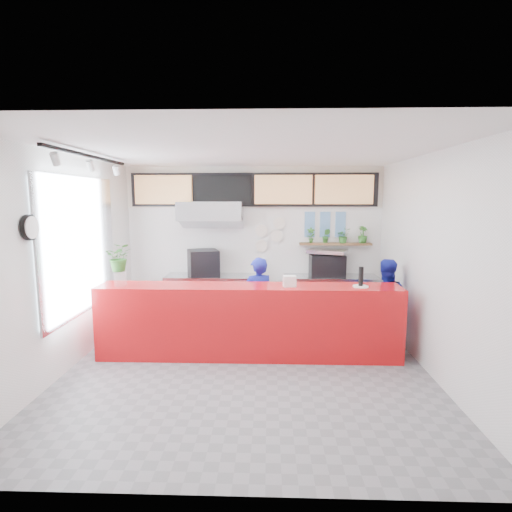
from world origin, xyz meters
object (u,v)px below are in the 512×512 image
at_px(service_counter, 249,321).
at_px(staff_right, 385,303).
at_px(pepper_mill, 361,276).
at_px(panini_oven, 203,263).
at_px(espresso_machine, 327,265).
at_px(staff_center, 258,301).

xyz_separation_m(service_counter, staff_right, (2.17, 0.54, 0.16)).
height_order(service_counter, pepper_mill, pepper_mill).
distance_m(staff_right, pepper_mill, 0.95).
bearing_deg(panini_oven, service_counter, -80.07).
bearing_deg(espresso_machine, staff_right, -60.40).
height_order(espresso_machine, staff_right, staff_right).
xyz_separation_m(espresso_machine, staff_center, (-1.29, -1.29, -0.38)).
height_order(service_counter, staff_right, staff_right).
xyz_separation_m(espresso_machine, pepper_mill, (0.23, -1.84, 0.15)).
relative_size(panini_oven, staff_center, 0.38).
bearing_deg(staff_right, staff_center, 5.37).
distance_m(espresso_machine, staff_center, 1.87).
height_order(service_counter, panini_oven, panini_oven).
distance_m(service_counter, pepper_mill, 1.79).
distance_m(panini_oven, pepper_mill, 3.20).
distance_m(panini_oven, staff_center, 1.74).
relative_size(staff_center, staff_right, 1.01).
distance_m(panini_oven, staff_right, 3.42).
xyz_separation_m(panini_oven, pepper_mill, (2.62, -1.84, 0.11)).
distance_m(staff_center, pepper_mill, 1.70).
relative_size(service_counter, staff_right, 3.15).
relative_size(espresso_machine, pepper_mill, 2.32).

